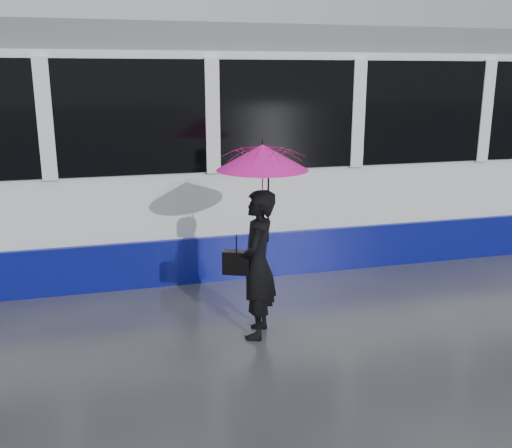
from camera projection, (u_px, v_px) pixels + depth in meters
name	position (u px, v px, depth m)	size (l,w,h in m)	color
ground	(286.00, 312.00, 6.72)	(90.00, 90.00, 0.00)	#28282C
rails	(237.00, 251.00, 9.05)	(34.00, 1.51, 0.02)	#3F3D38
tram	(93.00, 153.00, 8.11)	(26.00, 2.56, 3.35)	white
woman	(258.00, 265.00, 5.95)	(0.58, 0.38, 1.58)	black
umbrella	(262.00, 175.00, 5.72)	(1.22, 1.22, 1.07)	#E41366
handbag	(237.00, 262.00, 5.90)	(0.31, 0.22, 0.43)	black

